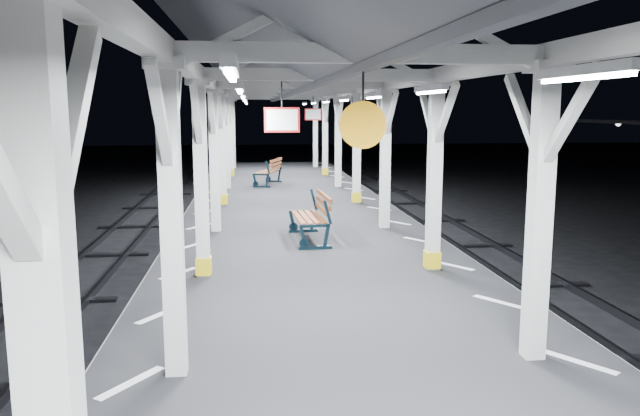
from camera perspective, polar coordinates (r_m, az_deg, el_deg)
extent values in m
plane|color=black|center=(9.38, 1.43, -14.98)|extent=(120.00, 120.00, 0.00)
cube|color=black|center=(9.19, 1.44, -12.13)|extent=(6.00, 50.00, 1.00)
cube|color=silver|center=(9.03, -14.36, -9.40)|extent=(1.00, 48.00, 0.01)
cube|color=silver|center=(9.65, 16.18, -8.28)|extent=(1.00, 48.00, 0.01)
cube|color=#2D2D33|center=(9.83, -26.13, -14.26)|extent=(0.08, 60.00, 0.16)
cube|color=#2D2D33|center=(10.84, 26.00, -12.07)|extent=(0.08, 60.00, 0.16)
cube|color=silver|center=(2.89, -23.35, -16.58)|extent=(0.22, 0.22, 3.20)
cube|color=silver|center=(3.15, -21.76, 7.26)|extent=(0.10, 0.99, 0.99)
cube|color=silver|center=(6.65, -13.40, -1.74)|extent=(0.22, 0.22, 3.20)
cube|color=silver|center=(6.56, -13.94, 12.67)|extent=(0.40, 0.40, 0.12)
cube|color=silver|center=(7.09, -13.20, 8.28)|extent=(0.10, 0.99, 0.99)
cube|color=silver|center=(5.99, -14.44, 8.14)|extent=(0.10, 0.99, 0.99)
cube|color=silver|center=(10.59, -10.81, 2.28)|extent=(0.22, 0.22, 3.20)
cube|color=silver|center=(10.53, -11.08, 11.28)|extent=(0.40, 0.40, 0.12)
cube|color=yellow|center=(10.84, -10.59, -5.19)|extent=(0.26, 0.26, 0.30)
cube|color=silver|center=(11.07, -10.77, 8.53)|extent=(0.10, 0.99, 0.99)
cube|color=silver|center=(9.97, -11.24, 8.48)|extent=(0.10, 0.99, 0.99)
cube|color=silver|center=(14.56, -9.62, 4.11)|extent=(0.22, 0.22, 3.20)
cube|color=silver|center=(14.52, -9.80, 10.65)|extent=(0.40, 0.40, 0.12)
cube|color=silver|center=(15.06, -9.62, 8.65)|extent=(0.10, 0.99, 0.99)
cube|color=silver|center=(13.96, -9.87, 8.62)|extent=(0.10, 0.99, 0.99)
cube|color=silver|center=(18.55, -8.94, 5.15)|extent=(0.22, 0.22, 3.20)
cube|color=silver|center=(18.51, -9.07, 10.28)|extent=(0.40, 0.40, 0.12)
cube|color=yellow|center=(18.69, -8.84, 0.81)|extent=(0.26, 0.26, 0.30)
cube|color=silver|center=(19.06, -8.96, 8.71)|extent=(0.10, 0.99, 0.99)
cube|color=silver|center=(17.96, -9.11, 8.70)|extent=(0.10, 0.99, 0.99)
cube|color=silver|center=(22.54, -8.50, 5.83)|extent=(0.22, 0.22, 3.20)
cube|color=silver|center=(22.51, -8.60, 10.05)|extent=(0.40, 0.40, 0.12)
cube|color=silver|center=(23.05, -8.52, 8.76)|extent=(0.10, 0.99, 0.99)
cube|color=silver|center=(21.95, -8.62, 8.75)|extent=(0.10, 0.99, 0.99)
cube|color=silver|center=(26.53, -8.19, 6.30)|extent=(0.22, 0.22, 3.20)
cube|color=silver|center=(26.50, -8.28, 9.88)|extent=(0.40, 0.40, 0.12)
cube|color=yellow|center=(26.63, -8.13, 3.25)|extent=(0.26, 0.26, 0.30)
cube|color=silver|center=(27.05, -8.21, 8.79)|extent=(0.10, 0.99, 0.99)
cube|color=silver|center=(25.95, -8.29, 8.78)|extent=(0.10, 0.99, 0.99)
cube|color=silver|center=(30.52, -7.97, 6.65)|extent=(0.22, 0.22, 3.20)
cube|color=silver|center=(30.50, -8.04, 9.76)|extent=(0.40, 0.40, 0.12)
cube|color=silver|center=(31.05, -7.99, 8.81)|extent=(0.10, 0.99, 0.99)
cube|color=silver|center=(29.95, -8.04, 8.80)|extent=(0.10, 0.99, 0.99)
cube|color=silver|center=(7.32, 19.42, -1.03)|extent=(0.22, 0.22, 3.20)
cube|color=silver|center=(7.24, 20.12, 12.02)|extent=(0.40, 0.40, 0.12)
cube|color=silver|center=(7.72, 18.10, 8.11)|extent=(0.10, 0.99, 0.99)
cube|color=silver|center=(6.73, 21.97, 7.84)|extent=(0.10, 0.99, 0.99)
cube|color=silver|center=(11.02, 10.42, 2.55)|extent=(0.22, 0.22, 3.20)
cube|color=silver|center=(10.97, 10.67, 11.20)|extent=(0.40, 0.40, 0.12)
cube|color=yellow|center=(11.27, 10.21, -4.64)|extent=(0.26, 0.26, 0.30)
cube|color=silver|center=(11.48, 9.79, 8.57)|extent=(0.10, 0.99, 0.99)
cube|color=silver|center=(10.43, 11.47, 8.49)|extent=(0.10, 0.99, 0.99)
cube|color=silver|center=(14.88, 5.99, 4.29)|extent=(0.22, 0.22, 3.20)
cube|color=silver|center=(14.84, 6.09, 10.69)|extent=(0.40, 0.40, 0.12)
cube|color=silver|center=(15.37, 5.62, 8.74)|extent=(0.10, 0.99, 0.99)
cube|color=silver|center=(14.29, 6.54, 8.70)|extent=(0.10, 0.99, 0.99)
cube|color=silver|center=(18.80, 3.38, 5.30)|extent=(0.22, 0.22, 3.20)
cube|color=silver|center=(18.76, 3.43, 10.36)|extent=(0.40, 0.40, 0.12)
cube|color=yellow|center=(18.94, 3.34, 1.01)|extent=(0.26, 0.26, 0.30)
cube|color=silver|center=(19.30, 3.14, 8.81)|extent=(0.10, 0.99, 0.99)
cube|color=silver|center=(18.22, 3.71, 8.79)|extent=(0.10, 0.99, 0.99)
cube|color=silver|center=(22.74, 1.67, 5.95)|extent=(0.22, 0.22, 3.20)
cube|color=silver|center=(22.71, 1.69, 10.13)|extent=(0.40, 0.40, 0.12)
cube|color=silver|center=(23.26, 1.50, 8.85)|extent=(0.10, 0.99, 0.99)
cube|color=silver|center=(22.17, 1.89, 8.84)|extent=(0.10, 0.99, 0.99)
cube|color=silver|center=(26.70, 0.47, 6.41)|extent=(0.22, 0.22, 3.20)
cube|color=silver|center=(26.68, 0.47, 9.97)|extent=(0.40, 0.40, 0.12)
cube|color=yellow|center=(26.81, 0.46, 3.37)|extent=(0.26, 0.26, 0.30)
cube|color=silver|center=(27.22, 0.33, 8.88)|extent=(0.10, 0.99, 0.99)
cube|color=silver|center=(26.13, 0.62, 8.87)|extent=(0.10, 0.99, 0.99)
cube|color=silver|center=(30.68, -0.43, 6.74)|extent=(0.22, 0.22, 3.20)
cube|color=silver|center=(30.66, -0.43, 9.84)|extent=(0.40, 0.40, 0.12)
cube|color=silver|center=(31.20, -0.53, 8.89)|extent=(0.10, 0.99, 0.99)
cube|color=silver|center=(30.11, -0.32, 8.89)|extent=(0.10, 0.99, 0.99)
cube|color=silver|center=(8.55, -12.20, 12.62)|extent=(0.18, 48.00, 0.24)
cube|color=silver|center=(9.08, 14.45, 12.32)|extent=(0.18, 48.00, 0.24)
cube|color=silver|center=(6.62, 3.99, 13.92)|extent=(4.20, 0.14, 0.20)
cube|color=silver|center=(10.57, 0.02, 12.09)|extent=(4.20, 0.14, 0.20)
cube|color=silver|center=(14.55, -1.77, 11.24)|extent=(4.20, 0.14, 0.20)
cube|color=silver|center=(18.53, -2.78, 10.75)|extent=(4.20, 0.14, 0.20)
cube|color=silver|center=(22.53, -3.43, 10.44)|extent=(4.20, 0.14, 0.20)
cube|color=silver|center=(26.52, -3.89, 10.21)|extent=(4.20, 0.14, 0.20)
cube|color=silver|center=(30.52, -4.23, 10.05)|extent=(4.20, 0.14, 0.20)
cube|color=#4D5055|center=(8.56, -7.46, 16.37)|extent=(2.80, 49.00, 1.45)
cube|color=#4D5055|center=(8.91, 10.21, 16.02)|extent=(2.80, 49.00, 1.45)
cube|color=silver|center=(4.50, -8.16, 12.60)|extent=(0.10, 1.35, 0.08)
cube|color=white|center=(4.50, -8.14, 11.96)|extent=(0.05, 1.25, 0.05)
cube|color=silver|center=(8.49, -7.35, 10.88)|extent=(0.10, 1.35, 0.08)
cube|color=white|center=(8.49, -7.34, 10.54)|extent=(0.05, 1.25, 0.05)
cube|color=silver|center=(12.49, -7.06, 10.26)|extent=(0.10, 1.35, 0.08)
cube|color=white|center=(12.49, -7.05, 10.03)|extent=(0.05, 1.25, 0.05)
cube|color=silver|center=(16.49, -6.91, 9.95)|extent=(0.10, 1.35, 0.08)
cube|color=white|center=(16.49, -6.91, 9.77)|extent=(0.05, 1.25, 0.05)
cube|color=silver|center=(20.49, -6.82, 9.75)|extent=(0.10, 1.35, 0.08)
cube|color=white|center=(20.49, -6.82, 9.61)|extent=(0.05, 1.25, 0.05)
cube|color=silver|center=(24.49, -6.76, 9.62)|extent=(0.10, 1.35, 0.08)
cube|color=white|center=(24.49, -6.75, 9.50)|extent=(0.05, 1.25, 0.05)
cube|color=silver|center=(28.49, -6.71, 9.53)|extent=(0.10, 1.35, 0.08)
cube|color=white|center=(28.49, -6.71, 9.43)|extent=(0.05, 1.25, 0.05)
cube|color=silver|center=(5.13, 22.95, 11.53)|extent=(0.10, 1.35, 0.08)
cube|color=white|center=(5.13, 22.92, 10.98)|extent=(0.05, 1.25, 0.05)
cube|color=silver|center=(8.85, 10.06, 10.74)|extent=(0.10, 1.35, 0.08)
cube|color=white|center=(8.84, 10.05, 10.42)|extent=(0.05, 1.25, 0.05)
cube|color=silver|center=(12.73, 4.92, 10.27)|extent=(0.10, 1.35, 0.08)
cube|color=white|center=(12.73, 4.91, 10.05)|extent=(0.05, 1.25, 0.05)
cube|color=silver|center=(16.67, 2.20, 9.99)|extent=(0.10, 1.35, 0.08)
cube|color=white|center=(16.67, 2.20, 9.82)|extent=(0.05, 1.25, 0.05)
cube|color=silver|center=(20.64, 0.53, 9.81)|extent=(0.10, 1.35, 0.08)
cube|color=white|center=(20.64, 0.53, 9.67)|extent=(0.05, 1.25, 0.05)
cube|color=silver|center=(24.61, -0.61, 9.68)|extent=(0.10, 1.35, 0.08)
cube|color=white|center=(24.61, -0.61, 9.56)|extent=(0.05, 1.25, 0.05)
cube|color=silver|center=(28.60, -1.42, 9.58)|extent=(0.10, 1.35, 0.08)
cube|color=white|center=(28.60, -1.42, 9.48)|extent=(0.05, 1.25, 0.05)
cylinder|color=black|center=(6.60, 3.96, 11.06)|extent=(0.02, 0.02, 0.30)
cylinder|color=orange|center=(6.59, 3.92, 7.58)|extent=(0.50, 0.04, 0.50)
cylinder|color=black|center=(8.88, -3.52, 10.34)|extent=(0.02, 0.02, 0.36)
cube|color=red|center=(8.88, -3.50, 8.05)|extent=(0.50, 0.03, 0.35)
cube|color=white|center=(8.88, -3.50, 8.05)|extent=(0.44, 0.05, 0.29)
cylinder|color=black|center=(18.93, -0.64, 9.64)|extent=(0.02, 0.02, 0.36)
cube|color=red|center=(18.93, -0.63, 8.56)|extent=(0.50, 0.03, 0.35)
cube|color=white|center=(18.93, -0.63, 8.56)|extent=(0.44, 0.05, 0.29)
cube|color=black|center=(34.12, 20.13, 4.83)|extent=(0.20, 0.20, 3.30)
sphere|color=silver|center=(28.81, 25.61, 6.96)|extent=(0.20, 0.20, 0.20)
sphere|color=silver|center=(34.06, 20.27, 7.46)|extent=(0.20, 0.20, 0.20)
cube|color=black|center=(12.66, -0.43, -3.66)|extent=(0.68, 0.10, 0.07)
cube|color=black|center=(12.58, -1.56, -2.69)|extent=(0.18, 0.07, 0.53)
cube|color=black|center=(12.65, 0.59, -2.62)|extent=(0.16, 0.06, 0.53)
cube|color=black|center=(12.56, 0.69, -0.39)|extent=(0.19, 0.07, 0.50)
cube|color=black|center=(14.42, -1.55, -2.10)|extent=(0.68, 0.10, 0.07)
cube|color=black|center=(14.35, -2.54, -1.24)|extent=(0.18, 0.07, 0.53)
cube|color=black|center=(14.41, -0.66, -1.19)|extent=(0.16, 0.06, 0.53)
cube|color=black|center=(14.34, -0.57, 0.78)|extent=(0.19, 0.07, 0.50)
cube|color=brown|center=(13.42, -1.99, -0.87)|extent=(0.19, 1.73, 0.04)
cube|color=brown|center=(13.44, -1.37, -0.85)|extent=(0.19, 1.73, 0.04)
cube|color=brown|center=(13.46, -0.74, -0.83)|extent=(0.19, 1.73, 0.04)
cube|color=brown|center=(13.48, -0.12, -0.82)|extent=(0.19, 1.73, 0.04)
cube|color=brown|center=(13.47, 0.21, -0.14)|extent=(0.15, 1.73, 0.11)
cube|color=brown|center=(13.45, 0.31, 0.48)|extent=(0.15, 1.73, 0.11)
cube|color=brown|center=(13.43, 0.40, 1.11)|extent=(0.15, 1.73, 0.11)
cube|color=black|center=(22.77, -5.37, 1.96)|extent=(0.65, 0.25, 0.07)
cube|color=black|center=(22.81, -5.96, 2.52)|extent=(0.18, 0.10, 0.51)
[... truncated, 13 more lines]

